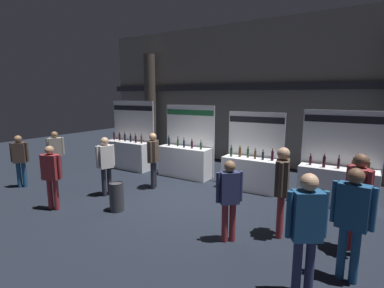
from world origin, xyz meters
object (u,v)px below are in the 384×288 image
at_px(visitor_1, 56,150).
at_px(exhibitor_booth_3, 337,182).
at_px(trash_bin, 117,197).
at_px(visitor_3, 153,156).
at_px(visitor_7, 306,225).
at_px(exhibitor_booth_0, 129,152).
at_px(exhibitor_booth_2, 251,170).
at_px(visitor_8, 106,161).
at_px(exhibitor_booth_1, 185,159).
at_px(visitor_5, 358,194).
at_px(visitor_0, 229,195).
at_px(visitor_6, 282,183).
at_px(visitor_9, 51,172).
at_px(visitor_2, 20,157).
at_px(visitor_4, 352,215).

bearing_deg(visitor_1, exhibitor_booth_3, 141.22).
distance_m(exhibitor_booth_3, trash_bin, 5.55).
distance_m(visitor_1, visitor_3, 3.60).
height_order(visitor_1, visitor_3, visitor_3).
bearing_deg(visitor_7, exhibitor_booth_0, -61.10).
bearing_deg(exhibitor_booth_2, visitor_8, -141.25).
bearing_deg(exhibitor_booth_1, visitor_5, -26.04).
distance_m(visitor_0, visitor_3, 3.71).
height_order(exhibitor_booth_3, visitor_0, exhibitor_booth_3).
bearing_deg(visitor_1, visitor_3, 139.76).
distance_m(visitor_3, visitor_6, 4.18).
bearing_deg(visitor_9, visitor_7, -20.12).
xyz_separation_m(exhibitor_booth_2, exhibitor_booth_3, (2.29, -0.01, 0.02)).
height_order(visitor_2, visitor_6, visitor_6).
bearing_deg(visitor_9, visitor_6, -2.62).
distance_m(visitor_2, visitor_9, 2.49).
bearing_deg(exhibitor_booth_0, visitor_1, -118.11).
height_order(exhibitor_booth_0, visitor_5, exhibitor_booth_0).
distance_m(exhibitor_booth_2, visitor_0, 3.28).
bearing_deg(visitor_0, visitor_9, -30.72).
xyz_separation_m(visitor_1, visitor_4, (8.77, -1.08, 0.12)).
height_order(visitor_4, visitor_7, visitor_7).
xyz_separation_m(exhibitor_booth_2, visitor_4, (2.74, -3.35, 0.48)).
height_order(exhibitor_booth_2, visitor_1, exhibitor_booth_2).
relative_size(exhibitor_booth_0, visitor_6, 1.42).
height_order(visitor_5, visitor_9, visitor_5).
height_order(trash_bin, visitor_7, visitor_7).
bearing_deg(visitor_1, visitor_8, 119.07).
height_order(trash_bin, visitor_4, visitor_4).
bearing_deg(visitor_8, visitor_7, 94.32).
height_order(exhibitor_booth_2, visitor_7, exhibitor_booth_2).
relative_size(visitor_1, visitor_5, 0.88).
distance_m(exhibitor_booth_2, trash_bin, 3.94).
bearing_deg(visitor_2, visitor_8, 155.52).
xyz_separation_m(exhibitor_booth_2, visitor_8, (-3.26, -2.61, 0.40)).
distance_m(trash_bin, visitor_8, 1.37).
relative_size(exhibitor_booth_0, visitor_9, 1.60).
distance_m(visitor_2, visitor_7, 8.28).
height_order(trash_bin, visitor_5, visitor_5).
bearing_deg(visitor_2, visitor_0, 140.86).
xyz_separation_m(exhibitor_booth_3, trash_bin, (-4.50, -3.23, -0.24)).
height_order(exhibitor_booth_3, visitor_5, exhibitor_booth_3).
distance_m(visitor_7, visitor_9, 5.82).
xyz_separation_m(visitor_0, visitor_9, (-4.31, -0.82, 0.02)).
bearing_deg(visitor_8, trash_bin, 77.90).
xyz_separation_m(visitor_0, visitor_1, (-6.75, 0.91, 0.01)).
xyz_separation_m(visitor_8, visitor_9, (-0.34, -1.39, -0.04)).
bearing_deg(trash_bin, visitor_2, -176.86).
relative_size(visitor_0, visitor_6, 0.88).
relative_size(exhibitor_booth_0, visitor_7, 1.43).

